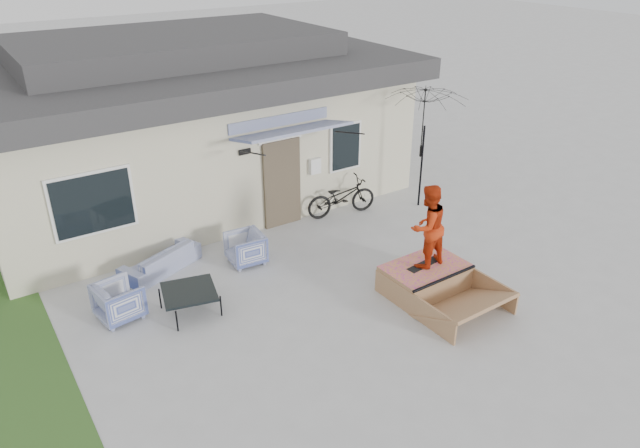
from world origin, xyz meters
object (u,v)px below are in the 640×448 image
loveseat (160,256)px  armchair_left (119,299)px  armchair_right (245,247)px  coffee_table (190,301)px  skate_ramp (425,278)px  patio_umbrella (424,140)px  skater (428,225)px  bicycle (341,193)px  skateboard (424,264)px

loveseat → armchair_left: 1.69m
armchair_right → coffee_table: size_ratio=0.79×
loveseat → armchair_right: armchair_right is taller
skate_ramp → patio_umbrella: bearing=48.5°
armchair_left → skater: skater is taller
armchair_right → bicycle: bearing=109.2°
bicycle → patio_umbrella: 2.39m
bicycle → loveseat: bearing=101.6°
patio_umbrella → skater: skater is taller
loveseat → patio_umbrella: patio_umbrella is taller
bicycle → skate_ramp: bicycle is taller
skateboard → skater: skater is taller
armchair_right → patio_umbrella: size_ratio=0.30×
loveseat → coffee_table: 1.75m
skater → loveseat: bearing=-44.9°
armchair_right → skater: (2.42, -2.82, 1.03)m
skateboard → skater: bearing=173.4°
armchair_left → skateboard: 5.72m
loveseat → skater: size_ratio=1.05×
loveseat → patio_umbrella: bearing=152.8°
skate_ramp → skater: (-0.00, 0.05, 1.13)m
loveseat → coffee_table: bearing=65.0°
loveseat → skateboard: bearing=116.3°
loveseat → bicycle: bicycle is taller
armchair_left → bicycle: size_ratio=0.43×
skate_ramp → skater: 1.14m
armchair_left → coffee_table: size_ratio=0.82×
coffee_table → skater: 4.62m
bicycle → patio_umbrella: patio_umbrella is taller
coffee_table → skater: size_ratio=0.57×
armchair_right → coffee_table: armchair_right is taller
loveseat → skate_ramp: 5.38m
armchair_right → skateboard: (2.42, -2.82, 0.18)m
coffee_table → patio_umbrella: bearing=10.4°
patio_umbrella → armchair_right: bearing=-178.1°
loveseat → bicycle: bearing=158.8°
armchair_right → bicycle: bicycle is taller
patio_umbrella → skateboard: 4.13m
armchair_left → bicycle: bearing=-86.0°
armchair_left → patio_umbrella: (7.82, 0.68, 1.36)m
armchair_left → coffee_table: bearing=-124.8°
patio_umbrella → skater: size_ratio=1.52×
armchair_right → loveseat: bearing=-108.6°
coffee_table → loveseat: bearing=87.8°
skate_ramp → skateboard: bearing=90.0°
armchair_left → bicycle: 6.00m
skater → skate_ramp: bearing=87.1°
armchair_left → patio_umbrella: size_ratio=0.31×
coffee_table → skateboard: bearing=-23.1°
loveseat → skateboard: loveseat is taller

